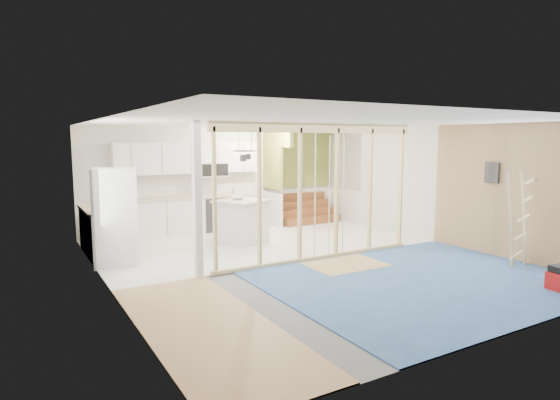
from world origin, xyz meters
TOP-DOWN VIEW (x-y plane):
  - room at (0.00, 0.00)m, footprint 7.01×8.01m
  - floor_overlays at (0.07, 0.06)m, footprint 7.00×8.00m
  - stud_frame at (-0.22, -0.00)m, footprint 4.66×0.14m
  - base_cabinets at (-1.61, 3.36)m, footprint 4.45×2.24m
  - upper_cabinets at (-0.84, 3.82)m, footprint 3.60×0.41m
  - green_partition at (2.04, 3.66)m, footprint 2.25×1.51m
  - pot_rack at (-0.31, 1.89)m, footprint 0.52×0.52m
  - sheathing_panel at (3.48, -2.00)m, footprint 0.02×4.00m
  - electrical_panel at (3.43, -1.40)m, footprint 0.04×0.30m
  - ceiling_light at (1.40, 3.00)m, footprint 0.32×0.32m
  - fridge at (-3.08, 1.59)m, footprint 0.92×0.89m
  - island at (-0.32, 2.07)m, footprint 1.31×1.31m
  - bowl at (-0.35, 2.19)m, footprint 0.37×0.37m
  - soap_bottle_a at (-2.50, 3.81)m, footprint 0.14×0.14m
  - soap_bottle_b at (0.28, 3.72)m, footprint 0.11×0.11m
  - ladder at (3.02, -2.27)m, footprint 0.92×0.09m

SIDE VIEW (x-z plane):
  - floor_overlays at x=0.07m, z-range 0.00..0.02m
  - base_cabinets at x=-1.61m, z-range 0.00..0.93m
  - island at x=-0.32m, z-range 0.00..0.96m
  - ladder at x=3.02m, z-range 0.02..1.74m
  - fridge at x=-3.08m, z-range 0.00..1.78m
  - green_partition at x=2.04m, z-range -0.36..2.24m
  - bowl at x=-0.35m, z-range 0.97..1.04m
  - soap_bottle_b at x=0.28m, z-range 0.93..1.13m
  - soap_bottle_a at x=-2.50m, z-range 0.93..1.22m
  - sheathing_panel at x=3.48m, z-range 0.00..2.60m
  - room at x=0.00m, z-range 0.00..2.61m
  - stud_frame at x=-0.22m, z-range 0.28..2.88m
  - electrical_panel at x=3.43m, z-range 1.45..1.85m
  - upper_cabinets at x=-0.84m, z-range 1.39..2.25m
  - pot_rack at x=-0.31m, z-range 1.64..2.36m
  - ceiling_light at x=1.40m, z-range 2.50..2.58m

